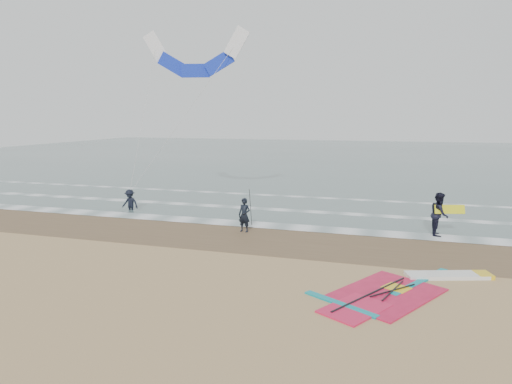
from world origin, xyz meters
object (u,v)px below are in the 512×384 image
(surf_kite, at_px, (195,58))
(person_walking, at_px, (439,214))
(windsurf_rig, at_px, (405,289))
(person_standing, at_px, (244,215))
(person_wading, at_px, (130,197))

(surf_kite, bearing_deg, person_walking, -14.80)
(windsurf_rig, bearing_deg, person_walking, 77.95)
(windsurf_rig, xyz_separation_m, surf_kite, (-11.64, 10.73, 8.51))
(person_standing, relative_size, surf_kite, 0.17)
(person_walking, height_order, surf_kite, surf_kite)
(person_walking, bearing_deg, windsurf_rig, 169.14)
(person_standing, distance_m, surf_kite, 10.54)
(surf_kite, bearing_deg, windsurf_rig, -42.65)
(person_walking, bearing_deg, surf_kite, 76.39)
(person_standing, xyz_separation_m, person_walking, (8.49, 1.89, 0.18))
(person_standing, bearing_deg, person_walking, 21.52)
(windsurf_rig, bearing_deg, person_wading, 151.18)
(person_standing, height_order, surf_kite, surf_kite)
(person_wading, relative_size, surf_kite, 0.17)
(surf_kite, bearing_deg, person_standing, -48.85)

